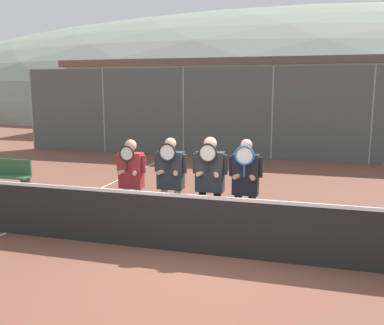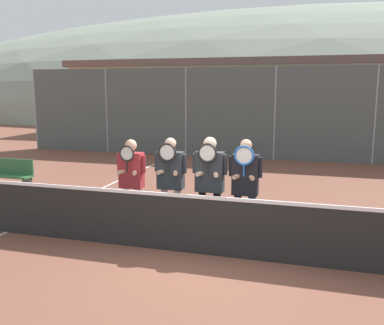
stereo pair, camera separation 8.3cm
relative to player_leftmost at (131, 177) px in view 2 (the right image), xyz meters
The scene contains 13 objects.
ground_plane 2.13m from the player_leftmost, 23.76° to the right, with size 120.00×120.00×0.00m, color brown.
hill_distant 48.99m from the player_leftmost, 88.00° to the left, with size 115.83×64.35×22.52m.
clubhouse_building 17.12m from the player_leftmost, 88.73° to the left, with size 22.10×5.50×4.15m.
fence_back 9.10m from the player_leftmost, 79.15° to the left, with size 20.65×0.06×3.42m.
tennis_net 1.94m from the player_leftmost, 23.76° to the right, with size 10.56×0.09×1.08m.
court_line_left_sideline 3.32m from the player_leftmost, 134.60° to the left, with size 0.05×16.00×0.01m, color white.
player_leftmost is the anchor object (origin of this frame).
player_center_left 0.76m from the player_leftmost, ahead, with size 0.60×0.34×1.78m.
player_center_right 1.51m from the player_leftmost, ahead, with size 0.62×0.34×1.83m.
player_rightmost 2.13m from the player_leftmost, ahead, with size 0.57×0.34×1.82m.
car_far_left 11.76m from the player_leftmost, 110.20° to the left, with size 4.70×1.94×1.69m.
car_left_of_center 10.85m from the player_leftmost, 84.96° to the left, with size 4.20×2.05×1.78m.
bench_courtside 4.84m from the player_leftmost, 156.35° to the left, with size 1.47×0.36×0.85m.
Camera 2 is at (1.56, -6.34, 2.66)m, focal length 40.00 mm.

